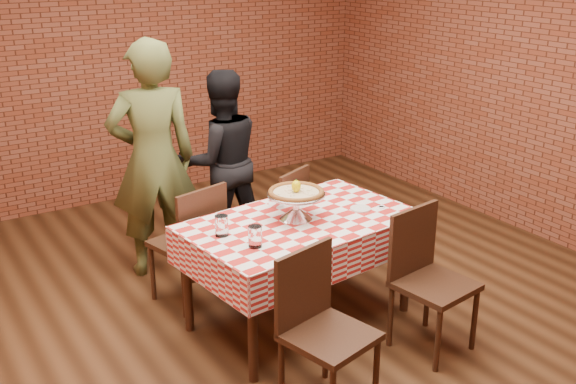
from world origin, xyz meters
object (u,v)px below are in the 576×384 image
at_px(water_glass_right, 222,226).
at_px(condiment_caddy, 277,198).
at_px(pizza_stand, 296,206).
at_px(diner_black, 221,161).
at_px(chair_far_left, 187,243).
at_px(chair_far_right, 276,219).
at_px(diner_olive, 153,160).
at_px(table, 300,271).
at_px(pizza, 296,193).
at_px(chair_near_right, 435,284).
at_px(chair_near_left, 330,335).
at_px(water_glass_left, 255,236).

relative_size(water_glass_right, condiment_caddy, 1.06).
distance_m(pizza_stand, diner_black, 1.39).
bearing_deg(pizza_stand, chair_far_left, 128.25).
bearing_deg(chair_far_right, diner_olive, -55.37).
xyz_separation_m(pizza_stand, condiment_caddy, (0.00, 0.26, -0.03)).
xyz_separation_m(table, water_glass_right, (-0.56, 0.05, 0.45)).
distance_m(pizza, chair_far_right, 0.95).
relative_size(diner_olive, diner_black, 1.21).
height_order(table, chair_near_right, chair_near_right).
xyz_separation_m(water_glass_right, chair_far_left, (0.03, 0.64, -0.37)).
xyz_separation_m(table, pizza_stand, (-0.01, 0.04, 0.47)).
xyz_separation_m(pizza_stand, diner_olive, (-0.51, 1.23, 0.08)).
relative_size(table, condiment_caddy, 11.97).
relative_size(pizza, water_glass_right, 2.79).
bearing_deg(chair_near_left, table, 53.18).
distance_m(chair_near_right, diner_black, 2.21).
bearing_deg(water_glass_left, chair_far_right, 52.70).
bearing_deg(table, chair_far_left, 127.36).
height_order(pizza_stand, pizza, pizza).
distance_m(water_glass_right, diner_olive, 1.22).
relative_size(pizza_stand, chair_far_left, 0.43).
xyz_separation_m(pizza, water_glass_right, (-0.55, 0.01, -0.11)).
height_order(table, diner_black, diner_black).
distance_m(condiment_caddy, chair_near_right, 1.22).
height_order(pizza_stand, water_glass_left, pizza_stand).
height_order(table, chair_far_left, chair_far_left).
bearing_deg(pizza_stand, chair_near_left, -112.18).
distance_m(pizza, condiment_caddy, 0.28).
bearing_deg(condiment_caddy, diner_olive, 99.23).
bearing_deg(water_glass_right, water_glass_left, -70.09).
xyz_separation_m(table, diner_olive, (-0.52, 1.26, 0.55)).
xyz_separation_m(water_glass_right, diner_olive, (0.04, 1.22, 0.10)).
xyz_separation_m(water_glass_left, chair_near_right, (1.00, -0.54, -0.36)).
height_order(water_glass_left, chair_near_left, chair_near_left).
bearing_deg(diner_olive, chair_near_right, 128.55).
bearing_deg(pizza, diner_olive, 112.46).
relative_size(table, chair_near_right, 1.63).
bearing_deg(water_glass_left, chair_far_left, 93.81).
bearing_deg(chair_far_left, pizza, 114.25).
xyz_separation_m(table, water_glass_left, (-0.47, -0.21, 0.45)).
relative_size(table, pizza, 4.05).
bearing_deg(pizza_stand, condiment_caddy, 88.91).
relative_size(pizza, chair_far_right, 0.43).
bearing_deg(chair_far_left, chair_near_right, 112.33).
bearing_deg(pizza, diner_black, 83.84).
distance_m(table, water_glass_left, 0.68).
distance_m(pizza, water_glass_right, 0.56).
relative_size(chair_near_right, chair_far_right, 1.06).
bearing_deg(water_glass_right, condiment_caddy, 23.74).
height_order(pizza, water_glass_right, pizza).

